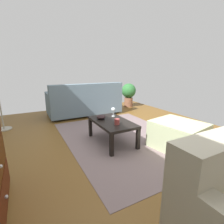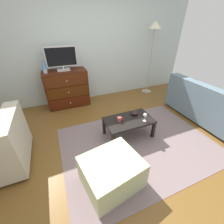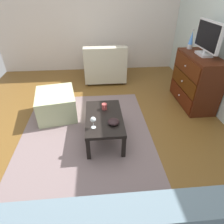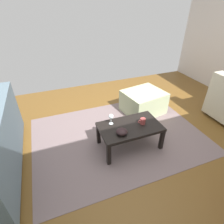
% 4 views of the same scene
% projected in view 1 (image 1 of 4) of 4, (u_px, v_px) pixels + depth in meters
% --- Properties ---
extents(ground_plane, '(5.76, 4.56, 0.05)m').
position_uv_depth(ground_plane, '(120.00, 146.00, 2.68)').
color(ground_plane, brown).
extents(area_rug, '(2.60, 1.90, 0.01)m').
position_uv_depth(area_rug, '(124.00, 137.00, 2.93)').
color(area_rug, slate).
rests_on(area_rug, ground_plane).
extents(coffee_table, '(0.86, 0.50, 0.36)m').
position_uv_depth(coffee_table, '(112.00, 124.00, 2.68)').
color(coffee_table, black).
rests_on(coffee_table, ground_plane).
extents(wine_glass, '(0.07, 0.07, 0.16)m').
position_uv_depth(wine_glass, '(113.00, 110.00, 2.90)').
color(wine_glass, silver).
rests_on(wine_glass, coffee_table).
extents(mug, '(0.11, 0.08, 0.08)m').
position_uv_depth(mug, '(117.00, 122.00, 2.49)').
color(mug, '#B14544').
rests_on(mug, coffee_table).
extents(bowl_decorative, '(0.15, 0.15, 0.07)m').
position_uv_depth(bowl_decorative, '(101.00, 117.00, 2.76)').
color(bowl_decorative, black).
rests_on(bowl_decorative, coffee_table).
extents(couch_large, '(0.85, 1.80, 0.82)m').
position_uv_depth(couch_large, '(85.00, 102.00, 4.32)').
color(couch_large, '#332319').
rests_on(couch_large, ground_plane).
extents(ottoman, '(0.79, 0.71, 0.41)m').
position_uv_depth(ottoman, '(178.00, 135.00, 2.50)').
color(ottoman, '#B3BE90').
rests_on(ottoman, ground_plane).
extents(potted_plant, '(0.44, 0.44, 0.72)m').
position_uv_depth(potted_plant, '(129.00, 93.00, 5.21)').
color(potted_plant, brown).
rests_on(potted_plant, ground_plane).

